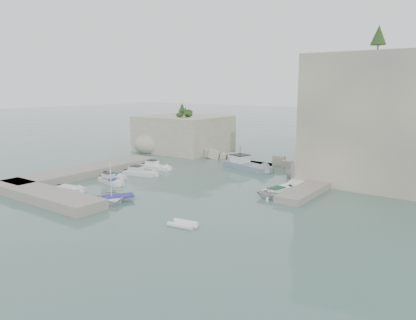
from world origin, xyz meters
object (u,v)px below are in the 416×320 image
Objects in this scene: tender_east_d at (300,179)px; work_boat at (247,169)px; motorboat_e at (70,191)px; tender_east_b at (276,193)px; tender_east_c at (296,185)px; tender_east_a at (269,198)px; motorboat_c at (114,178)px; inflatable_dinghy at (183,226)px; motorboat_b at (141,175)px; rowboat at (112,201)px; motorboat_d at (111,183)px; motorboat_a at (156,169)px.

tender_east_d is 9.87m from work_boat.
tender_east_b is at bearing 25.95° from motorboat_e.
tender_east_b is at bearing 167.15° from tender_east_c.
tender_east_a is 0.31× the size of work_boat.
tender_east_c is (-0.08, 7.84, 0.00)m from tender_east_a.
inflatable_dinghy is at bearing -16.40° from motorboat_c.
motorboat_b is 1.24× the size of motorboat_c.
rowboat is at bearing -7.70° from motorboat_e.
tender_east_a is at bearing 17.16° from motorboat_c.
inflatable_dinghy is 0.51× the size of tender_east_c.
rowboat is 23.81m from tender_east_c.
motorboat_b is 1.10× the size of motorboat_d.
rowboat is at bearing 136.12° from tender_east_c.
motorboat_c is 25.44m from tender_east_c.
tender_east_d is (20.53, 23.03, 0.00)m from motorboat_e.
tender_east_c is at bearing 34.92° from motorboat_c.
tender_east_b is at bearing 76.20° from inflatable_dinghy.
motorboat_a is at bearing 84.60° from motorboat_e.
tender_east_d is at bearing 16.06° from motorboat_b.
tender_east_a is at bearing 172.56° from tender_east_c.
motorboat_d is 1.74× the size of tender_east_a.
motorboat_a is 1.21× the size of motorboat_c.
motorboat_b is 22.39m from tender_east_c.
tender_east_c is (22.42, 2.99, 0.00)m from motorboat_a.
tender_east_b reaches higher than inflatable_dinghy.
tender_east_d is at bearing 79.40° from inflatable_dinghy.
motorboat_d reaches higher than tender_east_c.
tender_east_a is at bearing 174.15° from tender_east_d.
inflatable_dinghy is at bearing 160.03° from tender_east_a.
motorboat_b is 0.59× the size of work_boat.
motorboat_a and motorboat_b have the same top height.
tender_east_d is (19.68, 17.27, 0.00)m from motorboat_d.
work_boat reaches higher than tender_east_c.
work_boat reaches higher than motorboat_d.
motorboat_d is 1.26× the size of motorboat_e.
rowboat is 12.11m from inflatable_dinghy.
inflatable_dinghy is 0.30× the size of work_boat.
motorboat_b is at bearing 136.79° from inflatable_dinghy.
motorboat_e is at bearing 107.03° from tender_east_a.
motorboat_a is 1.00× the size of tender_east_c.
tender_east_c is (22.77, 11.34, 0.00)m from motorboat_c.
motorboat_c is at bearing 108.45° from tender_east_c.
rowboat is (8.48, -16.31, 0.00)m from motorboat_a.
motorboat_c is (-0.35, -8.36, 0.00)m from motorboat_a.
motorboat_b is 1.38× the size of motorboat_e.
motorboat_d is 0.94× the size of rowboat.
motorboat_a is 1.23× the size of tender_east_d.
tender_east_a is at bearing -18.54° from rowboat.
tender_east_d is at bearing 13.83° from tender_east_b.
motorboat_c is at bearing 146.84° from inflatable_dinghy.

